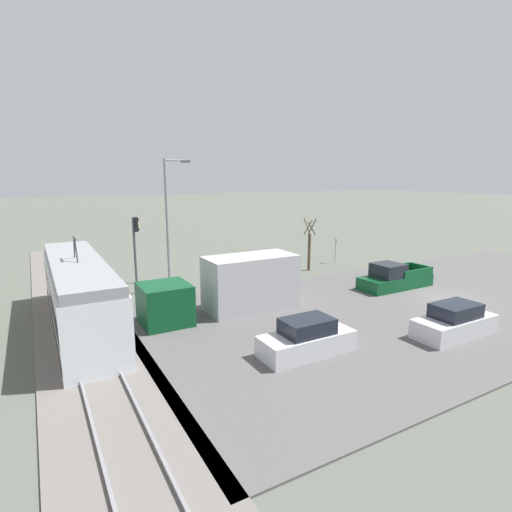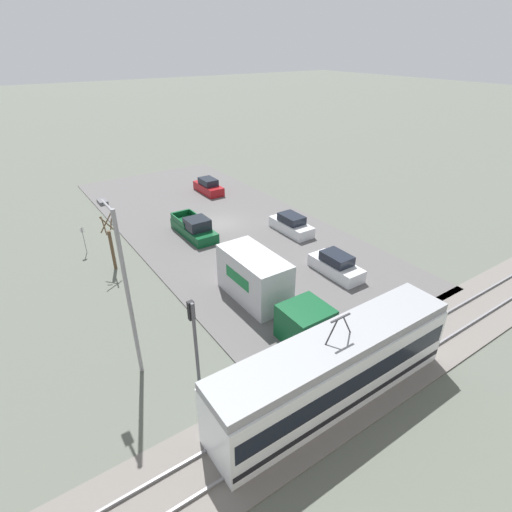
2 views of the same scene
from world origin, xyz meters
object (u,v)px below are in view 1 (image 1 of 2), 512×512
Objects in this scene: sedan_car_0 at (307,339)px; street_tree at (309,247)px; sedan_car_1 at (454,322)px; street_lamp_near_crossing at (169,213)px; no_parking_sign at (336,248)px; pickup_truck at (394,278)px; light_rail_tram at (79,295)px; traffic_light_pole at (136,245)px; box_truck at (231,287)px.

sedan_car_0 is 0.97× the size of street_tree.
sedan_car_1 is 19.59m from street_lamp_near_crossing.
pickup_truck is at bearing 166.48° from no_parking_sign.
sedan_car_1 is at bearing 170.92° from street_tree.
light_rail_tram is 18.71m from street_tree.
traffic_light_pole is at bearing -39.12° from light_rail_tram.
street_tree is at bearing -75.17° from light_rail_tram.
box_truck is at bearing -174.64° from street_lamp_near_crossing.
light_rail_tram is 2.32× the size of pickup_truck.
street_lamp_near_crossing is at bearing 5.36° from box_truck.
light_rail_tram is at bearing -122.76° from sedan_car_1.
light_rail_tram is 7.96m from box_truck.
box_truck reaches higher than sedan_car_1.
no_parking_sign reaches higher than sedan_car_1.
street_tree reaches higher than box_truck.
traffic_light_pole reaches higher than box_truck.
sedan_car_1 is 17.22m from no_parking_sign.
light_rail_tram is 2.48× the size of traffic_light_pole.
street_lamp_near_crossing reaches higher than box_truck.
sedan_car_0 is (-8.24, -8.20, -1.05)m from light_rail_tram.
pickup_truck is 1.28× the size of sedan_car_0.
street_lamp_near_crossing is at bearing -152.84° from sedan_car_1.
light_rail_tram is at bearing 82.32° from pickup_truck.
traffic_light_pole is at bearing 17.47° from sedan_car_0.
box_truck is 11.62m from sedan_car_1.
street_lamp_near_crossing is at bearing 4.59° from sedan_car_0.
pickup_truck is at bearing -94.94° from box_truck.
light_rail_tram is 20.05m from pickup_truck.
light_rail_tram is 2.88× the size of sedan_car_1.
sedan_car_1 is at bearing -103.98° from sedan_car_0.
light_rail_tram is at bearing 44.89° from sedan_car_0.
street_tree is (14.89, -2.38, 1.26)m from sedan_car_1.
street_lamp_near_crossing reaches higher than sedan_car_0.
no_parking_sign is at bearing -44.05° from sedan_car_0.
no_parking_sign is at bearing -13.52° from pickup_truck.
light_rail_tram is 2.89× the size of street_tree.
box_truck is 2.11× the size of sedan_car_0.
no_parking_sign is (-0.94, -14.93, -3.74)m from street_lamp_near_crossing.
no_parking_sign is (7.58, -14.13, -0.16)m from box_truck.
street_tree reaches higher than sedan_car_1.
street_lamp_near_crossing is (2.10, 11.10, 3.12)m from street_tree.
light_rail_tram is at bearing 104.83° from street_tree.
sedan_car_1 is 1.97× the size of no_parking_sign.
sedan_car_0 is 16.40m from street_tree.
light_rail_tram reaches higher than sedan_car_0.
street_lamp_near_crossing reaches higher than pickup_truck.
pickup_truck is 17.74m from traffic_light_pole.
pickup_truck is (-1.04, -12.06, -0.78)m from box_truck.
pickup_truck is at bearing -166.72° from street_tree.
sedan_car_1 is 0.86× the size of traffic_light_pole.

